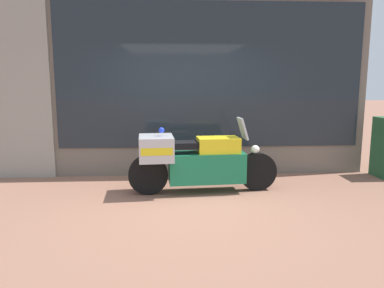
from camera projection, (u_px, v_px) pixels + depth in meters
name	position (u px, v px, depth m)	size (l,w,h in m)	color
ground_plane	(190.00, 205.00, 5.44)	(60.00, 60.00, 0.00)	#8E604C
shop_building	(159.00, 78.00, 7.08)	(6.97, 0.55, 3.67)	#6B6056
window_display	(207.00, 149.00, 7.39)	(5.47, 0.30, 1.94)	slate
paramedic_motorcycle	(194.00, 160.00, 6.00)	(2.42, 0.71, 1.21)	black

